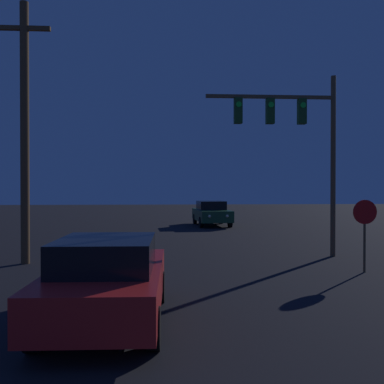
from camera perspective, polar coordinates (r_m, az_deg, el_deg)
car_near at (r=8.11m, az=-11.20°, el=-11.36°), size 2.09×4.51×1.58m
car_far at (r=27.68m, az=2.62°, el=-2.81°), size 2.27×4.58×1.58m
traffic_signal_mast at (r=15.85m, az=13.86°, el=7.65°), size 4.69×0.30×6.48m
stop_sign at (r=13.47m, az=22.04°, el=-3.70°), size 0.71×0.07×2.13m
utility_pole at (r=15.02m, az=-21.41°, el=7.91°), size 1.66×0.28×8.48m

